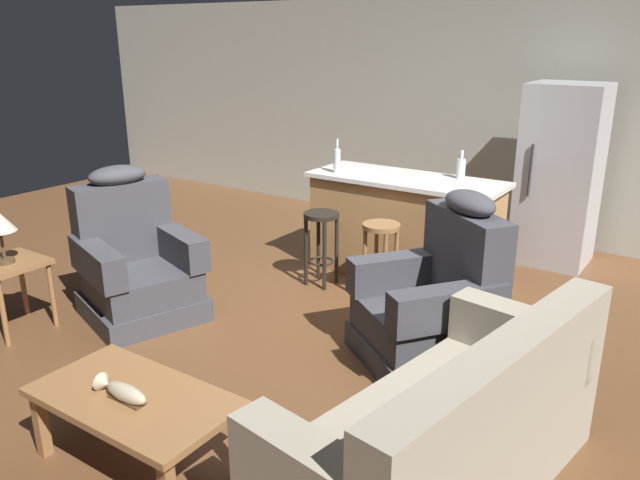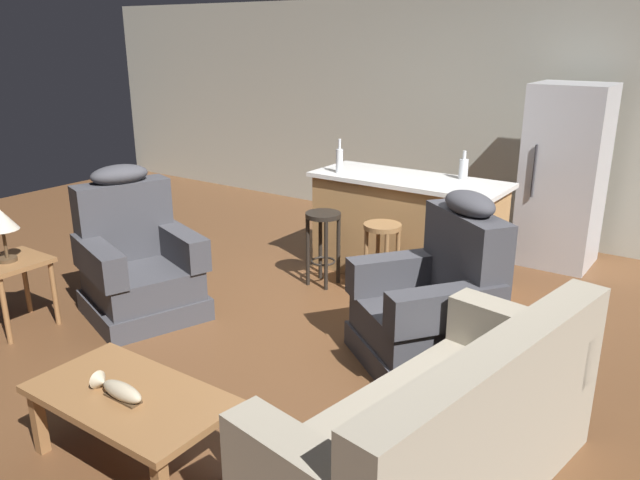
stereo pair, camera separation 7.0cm
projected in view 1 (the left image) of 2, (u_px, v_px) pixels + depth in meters
name	position (u px, v px, depth m)	size (l,w,h in m)	color
ground_plane	(324.00, 326.00, 4.92)	(12.00, 12.00, 0.00)	brown
back_wall	(479.00, 118.00, 6.97)	(12.00, 0.05, 2.60)	#B2B2A3
coffee_table	(134.00, 404.00, 3.24)	(1.10, 0.60, 0.42)	olive
fish_figurine	(122.00, 392.00, 3.17)	(0.34, 0.10, 0.10)	#4C3823
couch	(448.00, 436.00, 3.02)	(1.14, 2.01, 0.94)	#9E937F
recliner_near_lamp	(136.00, 265.00, 5.02)	(1.07, 1.07, 1.20)	#3D3D42
recliner_near_island	(435.00, 303.00, 4.31)	(1.17, 1.17, 1.20)	#3D3D42
end_table	(10.00, 274.00, 4.73)	(0.48, 0.48, 0.56)	olive
kitchen_island	(404.00, 227.00, 5.83)	(1.80, 0.70, 0.95)	#AD7F4C
bar_stool_left	(321.00, 235.00, 5.61)	(0.32, 0.32, 0.68)	black
bar_stool_middle	(381.00, 247.00, 5.29)	(0.32, 0.32, 0.68)	olive
bar_stool_right	(447.00, 261.00, 4.97)	(0.32, 0.32, 0.68)	olive
refrigerator	(560.00, 175.00, 6.08)	(0.70, 0.69, 1.76)	#B7B7BC
bottle_tall_green	(461.00, 168.00, 5.61)	(0.08, 0.08, 0.26)	silver
bottle_short_amber	(337.00, 160.00, 5.83)	(0.07, 0.07, 0.32)	silver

